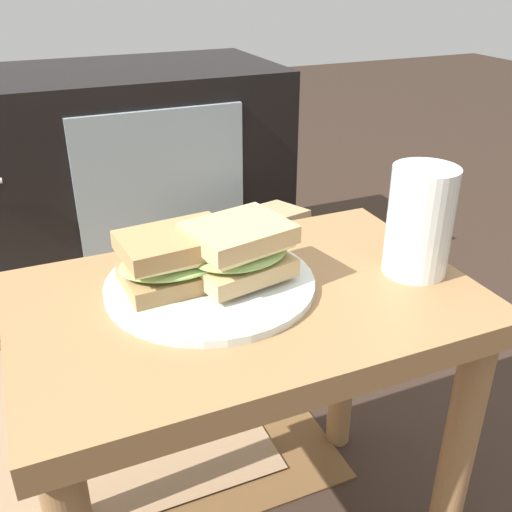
# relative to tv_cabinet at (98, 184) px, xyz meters

# --- Properties ---
(side_table) EXTENTS (0.56, 0.36, 0.46)m
(side_table) POSITION_rel_tv_cabinet_xyz_m (0.04, -0.95, 0.08)
(side_table) COLOR olive
(side_table) RESTS_ON ground
(tv_cabinet) EXTENTS (0.96, 0.46, 0.58)m
(tv_cabinet) POSITION_rel_tv_cabinet_xyz_m (0.00, 0.00, 0.00)
(tv_cabinet) COLOR black
(tv_cabinet) RESTS_ON ground
(plate) EXTENTS (0.26, 0.26, 0.01)m
(plate) POSITION_rel_tv_cabinet_xyz_m (0.00, -0.91, 0.17)
(plate) COLOR silver
(plate) RESTS_ON side_table
(sandwich_front) EXTENTS (0.14, 0.10, 0.07)m
(sandwich_front) POSITION_rel_tv_cabinet_xyz_m (-0.04, -0.90, 0.21)
(sandwich_front) COLOR #9E7A4C
(sandwich_front) RESTS_ON plate
(sandwich_back) EXTENTS (0.14, 0.12, 0.07)m
(sandwich_back) POSITION_rel_tv_cabinet_xyz_m (0.04, -0.92, 0.22)
(sandwich_back) COLOR tan
(sandwich_back) RESTS_ON plate
(beer_glass) EXTENTS (0.08, 0.08, 0.14)m
(beer_glass) POSITION_rel_tv_cabinet_xyz_m (0.26, -0.98, 0.24)
(beer_glass) COLOR silver
(beer_glass) RESTS_ON side_table
(paper_bag) EXTENTS (0.23, 0.19, 0.33)m
(paper_bag) POSITION_rel_tv_cabinet_xyz_m (0.28, -0.43, -0.13)
(paper_bag) COLOR tan
(paper_bag) RESTS_ON ground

